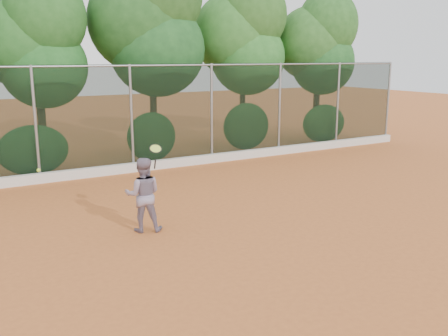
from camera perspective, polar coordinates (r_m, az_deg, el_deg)
ground at (r=10.92m, az=2.67°, el=-7.41°), size 80.00×80.00×0.00m
concrete_curb at (r=16.79m, az=-10.09°, el=0.09°), size 24.00×0.20×0.30m
tennis_player at (r=10.94m, az=-9.23°, el=-3.03°), size 0.97×0.88×1.63m
chainlink_fence at (r=16.67m, az=-10.53°, el=5.95°), size 24.09×0.09×3.50m
foliage_backdrop at (r=18.29m, az=-14.72°, el=14.32°), size 23.70×3.63×7.55m
tennis_racket at (r=10.80m, az=-7.83°, el=2.01°), size 0.33×0.30×0.56m
tennis_ball_in_flight at (r=9.86m, az=-20.42°, el=-0.23°), size 0.07×0.07×0.07m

